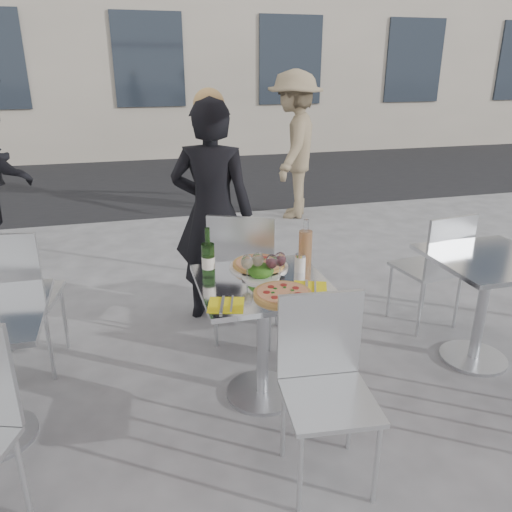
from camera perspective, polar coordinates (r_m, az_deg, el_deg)
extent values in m
plane|color=#5F5F61|center=(3.17, 0.73, -15.46)|extent=(80.00, 80.00, 0.00)
cube|color=black|center=(9.18, -10.43, 8.72)|extent=(24.00, 5.00, 0.00)
cylinder|color=#B7BABF|center=(3.17, 0.73, -15.29)|extent=(0.44, 0.44, 0.02)
cylinder|color=#B7BABF|center=(2.97, 0.76, -9.70)|extent=(0.07, 0.07, 0.72)
cube|color=silver|center=(2.80, 0.80, -3.26)|extent=(0.72, 0.72, 0.03)
cylinder|color=#B7BABF|center=(3.79, 23.54, -10.59)|extent=(0.44, 0.44, 0.02)
cylinder|color=#B7BABF|center=(3.63, 24.34, -5.73)|extent=(0.07, 0.07, 0.72)
cube|color=silver|center=(3.49, 25.22, -0.34)|extent=(0.72, 0.72, 0.03)
cylinder|color=silver|center=(3.80, 2.41, -4.70)|extent=(0.03, 0.03, 0.48)
cylinder|color=silver|center=(3.87, -3.23, -4.27)|extent=(0.03, 0.03, 0.48)
cylinder|color=silver|center=(3.47, 1.56, -7.39)|extent=(0.03, 0.03, 0.48)
cylinder|color=silver|center=(3.54, -4.63, -6.86)|extent=(0.03, 0.03, 0.48)
cube|color=silver|center=(3.56, -1.00, -2.15)|extent=(0.59, 0.59, 0.03)
cube|color=silver|center=(3.26, -1.77, 0.46)|extent=(0.42, 0.21, 0.48)
cylinder|color=silver|center=(2.38, 5.06, -23.57)|extent=(0.02, 0.02, 0.44)
cylinder|color=silver|center=(2.47, 13.61, -22.15)|extent=(0.02, 0.02, 0.44)
cylinder|color=silver|center=(2.63, 3.12, -18.33)|extent=(0.02, 0.02, 0.44)
cylinder|color=silver|center=(2.71, 10.72, -17.31)|extent=(0.02, 0.02, 0.44)
cube|color=silver|center=(2.39, 8.42, -16.12)|extent=(0.45, 0.45, 0.02)
cube|color=silver|center=(2.43, 7.28, -8.88)|extent=(0.41, 0.07, 0.44)
cylinder|color=silver|center=(3.75, -21.04, -6.52)|extent=(0.03, 0.03, 0.48)
cylinder|color=silver|center=(3.87, -26.64, -6.57)|extent=(0.03, 0.03, 0.48)
cylinder|color=silver|center=(3.42, -22.49, -9.46)|extent=(0.03, 0.03, 0.48)
cube|color=silver|center=(3.54, -25.31, -4.32)|extent=(0.51, 0.51, 0.03)
cube|color=silver|center=(3.25, -27.15, -1.85)|extent=(0.45, 0.09, 0.48)
cylinder|color=silver|center=(2.53, -25.04, -22.08)|extent=(0.02, 0.02, 0.47)
cylinder|color=silver|center=(4.30, 18.76, -3.01)|extent=(0.02, 0.02, 0.44)
cylinder|color=silver|center=(4.08, 15.00, -3.86)|extent=(0.02, 0.02, 0.44)
cylinder|color=silver|center=(4.07, 22.00, -4.82)|extent=(0.02, 0.02, 0.44)
cylinder|color=silver|center=(3.84, 18.20, -5.84)|extent=(0.02, 0.02, 0.44)
cube|color=silver|center=(3.98, 18.87, -1.33)|extent=(0.47, 0.47, 0.02)
cube|color=silver|center=(3.76, 21.33, 0.92)|extent=(0.41, 0.08, 0.44)
imported|color=black|center=(3.75, -5.01, 4.83)|extent=(0.73, 0.61, 1.69)
imported|color=#8B7859|center=(6.56, 4.34, 12.45)|extent=(1.16, 1.38, 1.85)
cylinder|color=tan|center=(2.64, 3.06, -4.33)|extent=(0.31, 0.31, 0.02)
cylinder|color=beige|center=(2.63, 3.06, -4.13)|extent=(0.27, 0.27, 0.00)
cylinder|color=white|center=(2.99, 0.32, -1.19)|extent=(0.35, 0.35, 0.01)
cylinder|color=tan|center=(2.99, 0.33, -0.93)|extent=(0.31, 0.31, 0.02)
cylinder|color=beige|center=(2.98, 0.33, -0.75)|extent=(0.28, 0.28, 0.00)
cylinder|color=white|center=(2.84, 0.53, -2.40)|extent=(0.22, 0.22, 0.01)
ellipsoid|color=#1A5B16|center=(2.83, 0.53, -1.68)|extent=(0.15, 0.15, 0.08)
sphere|color=#B21914|center=(2.85, 1.20, -1.26)|extent=(0.03, 0.03, 0.03)
cylinder|color=#2B5821|center=(2.83, -5.48, -0.54)|extent=(0.07, 0.07, 0.20)
cone|color=#2B5821|center=(2.80, -5.55, 1.37)|extent=(0.07, 0.07, 0.03)
cylinder|color=#2B5821|center=(2.78, -5.58, 2.24)|extent=(0.03, 0.03, 0.10)
cylinder|color=silver|center=(2.84, -5.47, -0.73)|extent=(0.07, 0.08, 0.07)
cylinder|color=tan|center=(2.99, 5.65, 0.85)|extent=(0.08, 0.08, 0.22)
cylinder|color=white|center=(2.95, 5.74, 3.41)|extent=(0.03, 0.03, 0.08)
cylinder|color=white|center=(2.93, 5.05, -0.92)|extent=(0.06, 0.06, 0.09)
cylinder|color=silver|center=(2.91, 5.08, 0.04)|extent=(0.06, 0.06, 0.02)
cylinder|color=white|center=(2.81, -1.02, -2.82)|extent=(0.06, 0.06, 0.00)
cylinder|color=white|center=(2.79, -1.02, -2.01)|extent=(0.01, 0.01, 0.09)
ellipsoid|color=white|center=(2.76, -1.03, -0.68)|extent=(0.07, 0.07, 0.08)
ellipsoid|color=beige|center=(2.77, -1.03, -0.87)|extent=(0.05, 0.05, 0.05)
cylinder|color=white|center=(2.84, 0.20, -2.55)|extent=(0.06, 0.06, 0.00)
cylinder|color=white|center=(2.82, 0.20, -1.75)|extent=(0.01, 0.01, 0.09)
ellipsoid|color=white|center=(2.79, 0.20, -0.42)|extent=(0.07, 0.07, 0.08)
ellipsoid|color=beige|center=(2.80, 0.20, -0.61)|extent=(0.05, 0.05, 0.05)
cylinder|color=white|center=(2.81, 1.78, -2.79)|extent=(0.06, 0.06, 0.00)
cylinder|color=white|center=(2.79, 1.79, -1.98)|extent=(0.01, 0.01, 0.09)
ellipsoid|color=white|center=(2.77, 1.80, -0.64)|extent=(0.07, 0.07, 0.08)
ellipsoid|color=#4B0A15|center=(2.77, 1.80, -0.84)|extent=(0.05, 0.05, 0.05)
cylinder|color=white|center=(2.85, 2.74, -2.49)|extent=(0.06, 0.06, 0.00)
cylinder|color=white|center=(2.83, 2.76, -1.69)|extent=(0.01, 0.01, 0.09)
ellipsoid|color=white|center=(2.80, 2.78, -0.37)|extent=(0.07, 0.07, 0.08)
ellipsoid|color=#4B0A15|center=(2.81, 2.78, -0.56)|extent=(0.05, 0.05, 0.05)
cube|color=#FEF616|center=(2.53, -3.44, -5.59)|extent=(0.22, 0.22, 0.00)
cube|color=#B7BABF|center=(2.53, -3.89, -5.56)|extent=(0.07, 0.20, 0.00)
cube|color=#B7BABF|center=(2.54, -2.78, -5.44)|extent=(0.06, 0.18, 0.00)
cube|color=#FEF616|center=(2.73, 6.20, -3.64)|extent=(0.23, 0.23, 0.00)
cube|color=#B7BABF|center=(2.72, 5.81, -3.61)|extent=(0.09, 0.19, 0.00)
cube|color=#B7BABF|center=(2.74, 6.79, -3.49)|extent=(0.07, 0.17, 0.00)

